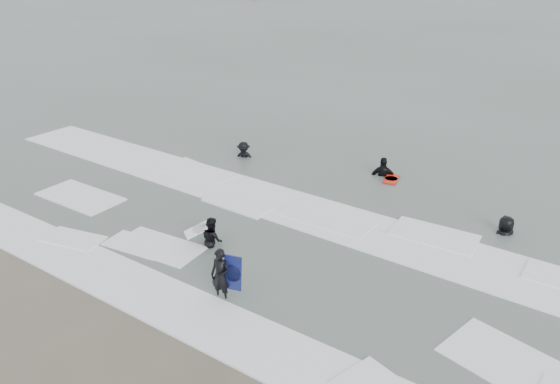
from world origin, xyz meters
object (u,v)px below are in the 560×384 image
Objects in this scene: surfer_right_near at (383,176)px; surfer_breaker at (244,159)px; surfer_right_far at (505,235)px; surfer_centre at (222,299)px; surfer_wading at (213,246)px.

surfer_breaker is at bearing -9.04° from surfer_right_near.
surfer_right_near reaches higher than surfer_right_far.
surfer_right_far is (5.43, -2.20, 0.00)m from surfer_right_near.
surfer_centre is 1.00× the size of surfer_wading.
surfer_centre is 2.90m from surfer_wading.
surfer_centre is 10.30m from surfer_right_near.
surfer_right_far is (7.32, 6.11, 0.00)m from surfer_wading.
surfer_breaker is at bearing -48.30° from surfer_right_far.
surfer_wading is at bearing -81.41° from surfer_breaker.
surfer_centre is 9.64m from surfer_right_far.
surfer_breaker is (-6.16, 8.59, 0.00)m from surfer_centre.
surfer_right_far reaches higher than surfer_breaker.
surfer_wading is 8.52m from surfer_right_near.
surfer_wading reaches higher than surfer_centre.
surfer_wading is 0.86× the size of surfer_right_far.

